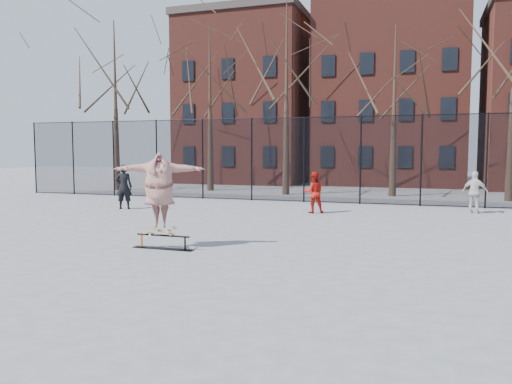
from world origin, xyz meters
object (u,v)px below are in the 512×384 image
(skater, at_px, (160,193))
(bystander_white, at_px, (475,192))
(skate_rail, at_px, (163,243))
(bystander_black, at_px, (124,187))
(skateboard, at_px, (160,233))
(bystander_red, at_px, (314,192))

(skater, relative_size, bystander_white, 1.40)
(skate_rail, height_order, bystander_black, bystander_black)
(skater, xyz_separation_m, bystander_black, (-5.62, 6.95, -0.46))
(skateboard, height_order, bystander_black, bystander_black)
(skater, height_order, bystander_black, skater)
(skate_rail, distance_m, bystander_red, 8.45)
(bystander_black, distance_m, bystander_white, 14.04)
(skater, bearing_deg, bystander_red, 53.15)
(skateboard, distance_m, bystander_white, 12.90)
(skater, xyz_separation_m, bystander_red, (2.15, 8.16, -0.58))
(skater, bearing_deg, bystander_black, 106.86)
(skateboard, height_order, bystander_white, bystander_white)
(skateboard, xyz_separation_m, bystander_white, (8.08, 10.05, 0.41))
(skater, bearing_deg, bystander_white, 29.10)
(skate_rail, bearing_deg, bystander_red, 75.75)
(skateboard, height_order, bystander_red, bystander_red)
(bystander_red, xyz_separation_m, bystander_white, (5.93, 1.88, 0.02))
(skater, distance_m, bystander_black, 8.95)
(skateboard, distance_m, bystander_red, 8.45)
(skater, height_order, bystander_white, skater)
(bystander_black, xyz_separation_m, bystander_red, (7.77, 1.22, -0.13))
(skateboard, xyz_separation_m, bystander_black, (-5.62, 6.95, 0.52))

